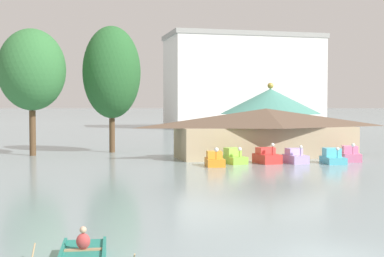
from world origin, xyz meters
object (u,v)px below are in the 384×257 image
pedal_boat_red (267,157)px  boathouse (266,132)px  pedal_boat_lavender (295,157)px  pedal_boat_orange (215,160)px  background_building_block (243,81)px  shoreline_tree_mid (112,72)px  pedal_boat_cyan (333,157)px  pedal_boat_pink (350,155)px  shoreline_tree_tall_left (32,70)px  pedal_boat_lime (234,157)px  green_roof_pavilion (270,115)px

pedal_boat_red → boathouse: (1.93, 4.95, 1.92)m
boathouse → pedal_boat_lavender: bearing=-85.0°
pedal_boat_lavender → boathouse: 5.83m
pedal_boat_orange → boathouse: bearing=139.5°
background_building_block → shoreline_tree_mid: bearing=-121.6°
pedal_boat_cyan → pedal_boat_red: bearing=-96.5°
boathouse → shoreline_tree_mid: 17.64m
pedal_boat_red → pedal_boat_cyan: pedal_boat_red is taller
pedal_boat_cyan → shoreline_tree_mid: bearing=-123.0°
pedal_boat_orange → pedal_boat_pink: bearing=102.8°
shoreline_tree_tall_left → pedal_boat_orange: bearing=-42.0°
pedal_boat_orange → pedal_boat_red: bearing=110.0°
shoreline_tree_tall_left → shoreline_tree_mid: (8.04, 1.84, -0.02)m
pedal_boat_cyan → shoreline_tree_tall_left: 29.96m
pedal_boat_cyan → background_building_block: (17.92, 73.02, 9.84)m
pedal_boat_lime → pedal_boat_pink: size_ratio=0.84×
pedal_boat_red → pedal_boat_pink: bearing=82.2°
shoreline_tree_tall_left → pedal_boat_lime: bearing=-34.9°
pedal_boat_pink → shoreline_tree_tall_left: size_ratio=0.25×
pedal_boat_cyan → shoreline_tree_mid: (-17.24, 15.80, 7.97)m
green_roof_pavilion → background_building_block: size_ratio=0.34×
boathouse → background_building_block: bearing=72.1°
green_roof_pavilion → pedal_boat_lavender: bearing=-104.8°
pedal_boat_red → pedal_boat_cyan: bearing=66.8°
shoreline_tree_mid → pedal_boat_lavender: bearing=-46.1°
pedal_boat_lavender → green_roof_pavilion: (4.13, 15.57, 3.41)m
pedal_boat_lime → pedal_boat_cyan: pedal_boat_cyan is taller
green_roof_pavilion → pedal_boat_pink: bearing=-84.4°
pedal_boat_lime → pedal_boat_cyan: (8.26, -2.08, -0.02)m
pedal_boat_orange → shoreline_tree_tall_left: shoreline_tree_tall_left is taller
pedal_boat_red → pedal_boat_lavender: pedal_boat_red is taller
pedal_boat_cyan → pedal_boat_pink: 2.97m
pedal_boat_lime → shoreline_tree_mid: shoreline_tree_mid is taller
pedal_boat_orange → pedal_boat_lavender: bearing=102.5°
pedal_boat_pink → background_building_block: background_building_block is taller
boathouse → shoreline_tree_tall_left: (-21.78, 7.45, 6.02)m
pedal_boat_red → pedal_boat_cyan: 5.65m
pedal_boat_orange → green_roof_pavilion: (11.53, 16.04, 3.43)m
pedal_boat_orange → boathouse: boathouse is taller
pedal_boat_orange → pedal_boat_cyan: bearing=95.7°
pedal_boat_red → pedal_boat_lavender: (2.41, -0.52, -0.04)m
boathouse → pedal_boat_lime: bearing=-137.1°
pedal_boat_red → boathouse: 5.65m
pedal_boat_lime → boathouse: bearing=123.3°
pedal_boat_lime → background_building_block: bearing=150.1°
green_roof_pavilion → background_building_block: bearing=73.4°
pedal_boat_lime → background_building_block: background_building_block is taller
pedal_boat_orange → background_building_block: 78.42m
pedal_boat_cyan → pedal_boat_pink: size_ratio=0.93×
pedal_boat_lavender → pedal_boat_cyan: pedal_boat_lavender is taller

